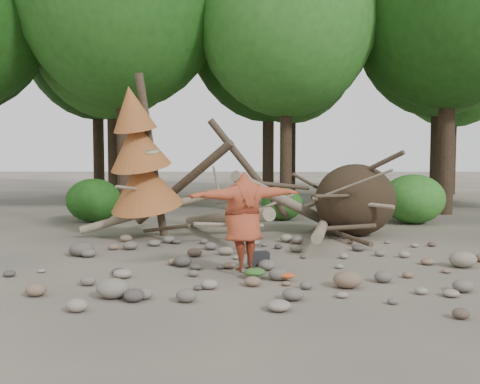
{
  "coord_description": "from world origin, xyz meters",
  "views": [
    {
      "loc": [
        -0.23,
        -10.37,
        2.23
      ],
      "look_at": [
        -0.5,
        1.5,
        1.4
      ],
      "focal_mm": 40.0,
      "sensor_mm": 36.0,
      "label": 1
    }
  ],
  "objects": [
    {
      "name": "deadfall_pile",
      "position": [
        2.02,
        4.24,
        0.95
      ],
      "size": [
        8.55,
        5.24,
        3.3
      ],
      "color": "#332619",
      "rests_on": "ground"
    },
    {
      "name": "frisbee_thrower",
      "position": [
        -0.39,
        -0.54,
        1.0
      ],
      "size": [
        2.95,
        1.49,
        2.27
      ],
      "color": "#993B22",
      "rests_on": "ground"
    },
    {
      "name": "cloth_green",
      "position": [
        -0.18,
        -0.9,
        0.07
      ],
      "size": [
        0.4,
        0.33,
        0.15
      ],
      "primitive_type": "ellipsoid",
      "color": "#335E25",
      "rests_on": "ground"
    },
    {
      "name": "bush_right",
      "position": [
        5.0,
        7.0,
        0.8
      ],
      "size": [
        2.0,
        2.0,
        1.6
      ],
      "primitive_type": "ellipsoid",
      "color": "#337D26",
      "rests_on": "ground"
    },
    {
      "name": "bush_mid",
      "position": [
        0.8,
        7.8,
        0.56
      ],
      "size": [
        1.4,
        1.4,
        1.12
      ],
      "primitive_type": "ellipsoid",
      "color": "#29691E",
      "rests_on": "ground"
    },
    {
      "name": "dead_conifer",
      "position": [
        -3.12,
        3.37,
        2.11
      ],
      "size": [
        2.06,
        2.16,
        4.35
      ],
      "color": "#4C3F30",
      "rests_on": "ground"
    },
    {
      "name": "cloth_orange",
      "position": [
        0.39,
        -1.06,
        0.05
      ],
      "size": [
        0.28,
        0.23,
        0.1
      ],
      "primitive_type": "ellipsoid",
      "color": "#B2461E",
      "rests_on": "ground"
    },
    {
      "name": "backpack",
      "position": [
        -0.1,
        0.02,
        0.13
      ],
      "size": [
        0.45,
        0.35,
        0.26
      ],
      "primitive_type": "cube",
      "rotation": [
        0.0,
        0.0,
        0.23
      ],
      "color": "black",
      "rests_on": "ground"
    },
    {
      "name": "boulder_front_right",
      "position": [
        1.37,
        -1.51,
        0.15
      ],
      "size": [
        0.48,
        0.44,
        0.29
      ],
      "primitive_type": "ellipsoid",
      "color": "#765E4A",
      "rests_on": "ground"
    },
    {
      "name": "boulder_front_left",
      "position": [
        -2.39,
        -2.24,
        0.15
      ],
      "size": [
        0.51,
        0.46,
        0.31
      ],
      "primitive_type": "ellipsoid",
      "color": "slate",
      "rests_on": "ground"
    },
    {
      "name": "bush_left",
      "position": [
        -5.5,
        7.2,
        0.72
      ],
      "size": [
        1.8,
        1.8,
        1.44
      ],
      "primitive_type": "ellipsoid",
      "color": "#1E5316",
      "rests_on": "ground"
    },
    {
      "name": "boulder_mid_left",
      "position": [
        -3.98,
        1.18,
        0.16
      ],
      "size": [
        0.55,
        0.49,
        0.33
      ],
      "primitive_type": "ellipsoid",
      "color": "#58514A",
      "rests_on": "ground"
    },
    {
      "name": "boulder_mid_right",
      "position": [
        3.95,
        0.19,
        0.16
      ],
      "size": [
        0.54,
        0.48,
        0.32
      ],
      "primitive_type": "ellipsoid",
      "color": "gray",
      "rests_on": "ground"
    },
    {
      "name": "ground",
      "position": [
        0.0,
        0.0,
        0.0
      ],
      "size": [
        120.0,
        120.0,
        0.0
      ],
      "primitive_type": "plane",
      "color": "#514C44",
      "rests_on": "ground"
    },
    {
      "name": "forest_backdrop",
      "position": [
        -1.01,
        13.89,
        8.87
      ],
      "size": [
        33.68,
        19.18,
        15.68
      ],
      "color": "#38281C",
      "rests_on": "ground"
    }
  ]
}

